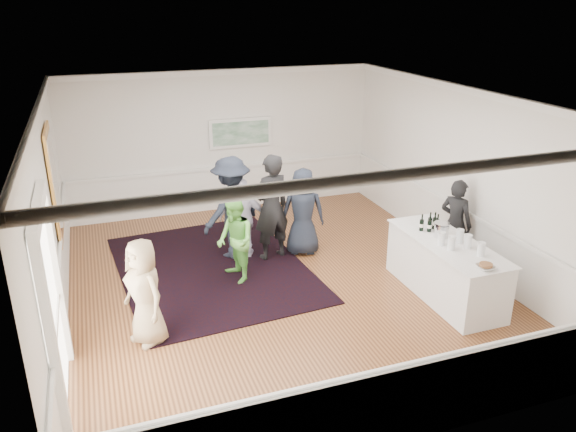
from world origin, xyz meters
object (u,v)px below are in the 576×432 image
object	(u,v)px
serving_table	(445,268)
guest_lilac	(244,219)
bartender	(455,224)
guest_dark_a	(232,208)
guest_green	(235,241)
ice_bucket	(441,230)
guest_navy	(303,212)
guest_dark_b	(271,208)
nut_bowl	(486,266)
guest_tan	(145,292)

from	to	relation	value
serving_table	guest_lilac	distance (m)	3.74
bartender	guest_dark_a	distance (m)	4.10
guest_lilac	guest_dark_a	size ratio (longest dim) A/B	0.79
guest_green	guest_dark_a	xyz separation A→B (m)	(0.20, 1.00, 0.22)
guest_dark_a	ice_bucket	distance (m)	3.81
serving_table	guest_navy	world-z (taller)	guest_navy
serving_table	guest_green	world-z (taller)	guest_green
serving_table	bartender	world-z (taller)	bartender
guest_dark_a	guest_dark_b	bearing A→B (deg)	124.71
bartender	guest_dark_a	bearing A→B (deg)	37.48
guest_green	nut_bowl	size ratio (longest dim) A/B	5.72
guest_navy	guest_green	bearing A→B (deg)	42.38
guest_dark_b	guest_navy	size ratio (longest dim) A/B	1.20
guest_dark_a	guest_navy	distance (m)	1.35
guest_dark_b	guest_tan	bearing A→B (deg)	24.40
guest_lilac	guest_dark_a	xyz separation A→B (m)	(-0.20, 0.11, 0.20)
guest_dark_b	guest_lilac	bearing A→B (deg)	-40.86
bartender	guest_navy	xyz separation A→B (m)	(-2.38, 1.46, 0.01)
guest_tan	guest_dark_b	xyz separation A→B (m)	(2.53, 2.07, 0.22)
guest_dark_b	ice_bucket	size ratio (longest dim) A/B	7.80
nut_bowl	ice_bucket	bearing A→B (deg)	87.29
guest_green	ice_bucket	xyz separation A→B (m)	(3.11, -1.45, 0.33)
guest_green	guest_dark_b	xyz separation A→B (m)	(0.87, 0.67, 0.26)
guest_tan	guest_lilac	xyz separation A→B (m)	(2.06, 2.30, -0.02)
bartender	nut_bowl	size ratio (longest dim) A/B	6.34
bartender	guest_dark_b	bearing A→B (deg)	37.66
guest_dark_b	nut_bowl	world-z (taller)	guest_dark_b
guest_navy	nut_bowl	xyz separation A→B (m)	(1.56, -3.34, 0.16)
guest_tan	guest_lilac	world-z (taller)	guest_tan
bartender	guest_lilac	size ratio (longest dim) A/B	1.08
guest_dark_a	ice_bucket	size ratio (longest dim) A/B	7.51
guest_tan	guest_dark_a	size ratio (longest dim) A/B	0.81
bartender	guest_green	world-z (taller)	bartender
guest_green	nut_bowl	bearing A→B (deg)	40.43
serving_table	ice_bucket	bearing A→B (deg)	89.24
bartender	guest_lilac	bearing A→B (deg)	37.61
guest_navy	nut_bowl	size ratio (longest dim) A/B	6.43
serving_table	guest_navy	bearing A→B (deg)	124.59
guest_dark_a	nut_bowl	xyz separation A→B (m)	(2.86, -3.67, 0.03)
guest_green	serving_table	bearing A→B (deg)	53.44
serving_table	ice_bucket	world-z (taller)	ice_bucket
guest_green	guest_tan	bearing A→B (deg)	-58.36
guest_green	guest_lilac	distance (m)	0.98
serving_table	guest_dark_a	bearing A→B (deg)	137.58
guest_tan	ice_bucket	bearing A→B (deg)	62.73
guest_navy	ice_bucket	distance (m)	2.68
bartender	guest_green	xyz separation A→B (m)	(-3.88, 0.78, -0.08)
guest_tan	guest_green	xyz separation A→B (m)	(1.66, 1.40, -0.04)
guest_dark_b	guest_navy	bearing A→B (deg)	166.20
guest_lilac	guest_navy	size ratio (longest dim) A/B	0.91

